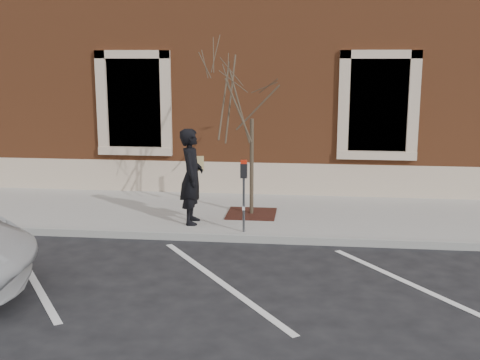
# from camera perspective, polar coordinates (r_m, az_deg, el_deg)

# --- Properties ---
(ground) EXTENTS (120.00, 120.00, 0.00)m
(ground) POSITION_cam_1_polar(r_m,az_deg,el_deg) (11.84, -0.33, -5.80)
(ground) COLOR #28282B
(ground) RESTS_ON ground
(sidewalk_near) EXTENTS (40.00, 3.50, 0.15)m
(sidewalk_near) POSITION_cam_1_polar(r_m,az_deg,el_deg) (13.49, 0.56, -3.28)
(sidewalk_near) COLOR #A7A39D
(sidewalk_near) RESTS_ON ground
(curb_near) EXTENTS (40.00, 0.12, 0.15)m
(curb_near) POSITION_cam_1_polar(r_m,az_deg,el_deg) (11.77, -0.36, -5.53)
(curb_near) COLOR #9E9E99
(curb_near) RESTS_ON ground
(parking_stripes) EXTENTS (28.00, 4.40, 0.01)m
(parking_stripes) POSITION_cam_1_polar(r_m,az_deg,el_deg) (9.78, -1.90, -9.63)
(parking_stripes) COLOR silver
(parking_stripes) RESTS_ON ground
(building_civic) EXTENTS (40.00, 8.62, 8.00)m
(building_civic) POSITION_cam_1_polar(r_m,az_deg,el_deg) (19.01, 2.53, 12.98)
(building_civic) COLOR brown
(building_civic) RESTS_ON ground
(man) EXTENTS (0.52, 0.75, 1.97)m
(man) POSITION_cam_1_polar(r_m,az_deg,el_deg) (12.36, -4.61, 0.34)
(man) COLOR black
(man) RESTS_ON sidewalk_near
(parking_meter) EXTENTS (0.13, 0.10, 1.44)m
(parking_meter) POSITION_cam_1_polar(r_m,az_deg,el_deg) (11.67, 0.36, -0.24)
(parking_meter) COLOR #595B60
(parking_meter) RESTS_ON sidewalk_near
(tree_grate) EXTENTS (1.06, 1.06, 0.03)m
(tree_grate) POSITION_cam_1_polar(r_m,az_deg,el_deg) (13.22, 1.09, -3.21)
(tree_grate) COLOR #3D1913
(tree_grate) RESTS_ON sidewalk_near
(sapling) EXTENTS (2.29, 2.29, 3.82)m
(sapling) POSITION_cam_1_polar(r_m,az_deg,el_deg) (12.80, 1.14, 8.37)
(sapling) COLOR brown
(sapling) RESTS_ON sidewalk_near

